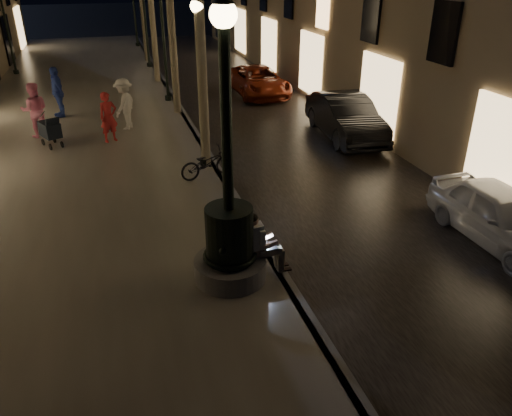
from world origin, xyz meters
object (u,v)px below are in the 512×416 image
object	(u,v)px
fountain_lamppost	(229,232)
pedestrian_white	(125,104)
car_third	(258,81)
bicycle	(207,163)
car_front	(501,216)
lamp_curb_a	(200,61)
pedestrian_pink	(35,110)
seated_man_laptop	(261,241)
stroller	(50,130)
pedestrian_red	(108,117)
lamp_curb_c	(144,10)
lamp_left_c	(4,14)
lamp_curb_d	(133,0)
pedestrian_blue	(57,92)
lamp_curb_b	(163,27)
car_second	(345,117)

from	to	relation	value
fountain_lamppost	pedestrian_white	distance (m)	10.39
car_third	bicycle	size ratio (longest dim) A/B	2.88
car_front	car_third	size ratio (longest dim) A/B	0.82
lamp_curb_a	pedestrian_pink	size ratio (longest dim) A/B	2.58
seated_man_laptop	pedestrian_white	size ratio (longest dim) A/B	0.73
stroller	pedestrian_red	size ratio (longest dim) A/B	0.69
lamp_curb_c	lamp_left_c	distance (m)	7.10
pedestrian_red	lamp_curb_c	bearing A→B (deg)	56.33
lamp_curb_c	car_third	size ratio (longest dim) A/B	1.03
lamp_curb_a	bicycle	bearing A→B (deg)	-95.88
seated_man_laptop	car_third	size ratio (longest dim) A/B	0.28
seated_man_laptop	lamp_curb_a	bearing A→B (deg)	89.16
fountain_lamppost	pedestrian_red	xyz separation A→B (m)	(-1.91, 9.04, -0.18)
lamp_curb_d	pedestrian_pink	size ratio (longest dim) A/B	2.58
lamp_curb_c	lamp_left_c	bearing A→B (deg)	180.00
lamp_curb_a	pedestrian_pink	xyz separation A→B (m)	(-4.98, 4.27, -2.10)
car_front	pedestrian_blue	xyz separation A→B (m)	(-9.89, 12.76, 0.51)
pedestrian_white	lamp_left_c	bearing A→B (deg)	-127.29
lamp_curb_c	bicycle	bearing A→B (deg)	-90.34
pedestrian_red	car_third	bearing A→B (deg)	16.40
lamp_curb_b	pedestrian_blue	world-z (taller)	lamp_curb_b
seated_man_laptop	pedestrian_blue	world-z (taller)	pedestrian_blue
lamp_curb_c	pedestrian_red	bearing A→B (deg)	-101.38
lamp_curb_d	pedestrian_red	distance (m)	21.24
pedestrian_white	stroller	bearing A→B (deg)	-33.49
car_third	lamp_curb_c	bearing A→B (deg)	119.69
car_second	pedestrian_pink	distance (m)	10.74
car_front	pedestrian_blue	world-z (taller)	pedestrian_blue
car_third	pedestrian_blue	xyz separation A→B (m)	(-8.69, -1.87, 0.51)
lamp_left_c	car_second	distance (m)	19.18
seated_man_laptop	lamp_curb_d	distance (m)	30.09
pedestrian_white	fountain_lamppost	bearing A→B (deg)	36.32
lamp_curb_a	pedestrian_red	xyz separation A→B (m)	(-2.61, 3.04, -2.20)
lamp_curb_b	lamp_curb_d	size ratio (longest dim) A/B	1.00
seated_man_laptop	fountain_lamppost	bearing A→B (deg)	-180.00
lamp_curb_d	bicycle	xyz separation A→B (m)	(-0.10, -24.97, -2.61)
seated_man_laptop	lamp_curb_a	distance (m)	6.44
bicycle	pedestrian_pink	bearing A→B (deg)	29.35
lamp_left_c	car_front	size ratio (longest dim) A/B	1.27
lamp_curb_d	stroller	xyz separation A→B (m)	(-4.48, -20.98, -2.46)
car_front	bicycle	xyz separation A→B (m)	(-5.60, 5.08, -0.02)
lamp_left_c	pedestrian_blue	distance (m)	9.90
lamp_curb_c	seated_man_laptop	bearing A→B (deg)	-90.23
seated_man_laptop	pedestrian_white	xyz separation A→B (m)	(-1.91, 10.31, 0.21)
car_front	car_second	world-z (taller)	car_second
pedestrian_white	bicycle	distance (m)	5.63
pedestrian_red	bicycle	xyz separation A→B (m)	(2.51, -4.01, -0.41)
lamp_curb_c	pedestrian_blue	bearing A→B (deg)	-115.28
stroller	pedestrian_pink	bearing A→B (deg)	86.89
pedestrian_blue	lamp_curb_a	bearing A→B (deg)	13.23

